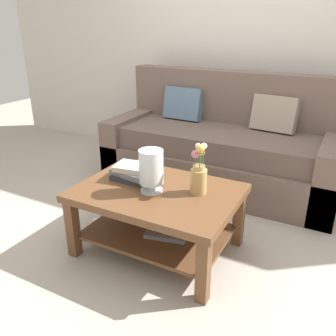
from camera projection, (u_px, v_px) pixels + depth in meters
The scene contains 7 objects.
ground_plane at pixel (169, 226), 2.80m from camera, with size 10.00×10.00×0.00m, color #ADA393.
back_wall at pixel (244, 37), 3.64m from camera, with size 6.40×0.12×2.70m, color beige.
couch at pixel (222, 148), 3.45m from camera, with size 2.18×0.90×1.06m.
coffee_table at pixel (158, 207), 2.40m from camera, with size 1.06×0.76×0.47m.
book_stack_main at pixel (134, 172), 2.48m from camera, with size 0.33×0.24×0.11m.
glass_hurricane_vase at pixel (151, 168), 2.26m from camera, with size 0.16×0.16×0.29m.
flower_pitcher at pixel (199, 175), 2.25m from camera, with size 0.11×0.11×0.34m.
Camera 1 is at (1.13, -2.14, 1.49)m, focal length 37.90 mm.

